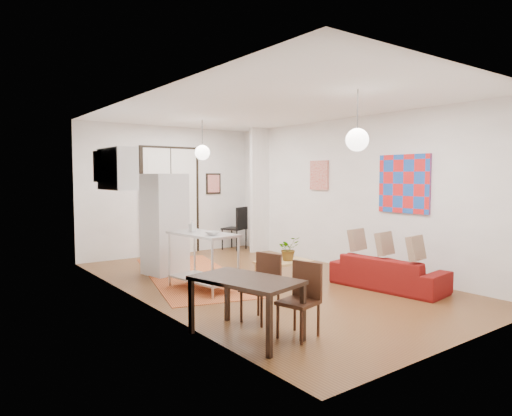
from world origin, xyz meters
TOP-DOWN VIEW (x-y plane):
  - floor at (0.00, 0.00)m, footprint 7.00×7.00m
  - ceiling at (0.00, 0.00)m, footprint 4.20×7.00m
  - wall_back at (0.00, 3.50)m, footprint 4.20×0.02m
  - wall_front at (0.00, -3.50)m, footprint 4.20×0.02m
  - wall_left at (-2.10, 0.00)m, footprint 0.02×7.00m
  - wall_right at (2.10, 0.00)m, footprint 0.02×7.00m
  - double_doors at (0.00, 3.46)m, footprint 1.44×0.06m
  - stub_partition at (1.85, 2.55)m, footprint 0.50×0.10m
  - wall_cabinet at (-1.92, 1.50)m, footprint 0.35×1.00m
  - painting_popart at (2.08, -1.25)m, footprint 0.05×1.00m
  - painting_abstract at (2.08, 0.80)m, footprint 0.05×0.50m
  - poster_back at (1.15, 3.47)m, footprint 0.40×0.03m
  - print_left at (-2.07, 2.00)m, footprint 0.03×0.44m
  - pendant_back at (0.00, 2.00)m, footprint 0.30×0.30m
  - pendant_front at (0.00, -2.00)m, footprint 0.30×0.30m
  - kilim_rug at (-0.72, 1.18)m, footprint 2.40×4.09m
  - sofa at (1.32, -1.53)m, footprint 0.94×1.86m
  - coffee_table at (0.15, -0.36)m, footprint 0.93×0.57m
  - potted_plant at (0.25, -0.36)m, footprint 0.37×0.33m
  - kitchen_counter at (-1.07, 0.16)m, footprint 0.74×1.24m
  - bowl at (-1.07, -0.14)m, footprint 0.26×0.26m
  - soap_bottle at (-1.12, 0.41)m, footprint 0.11×0.11m
  - fridge at (-1.03, 1.59)m, footprint 0.73×0.73m
  - dining_table at (-1.75, -1.96)m, footprint 0.96×1.33m
  - dining_chair_near at (-1.29, -1.53)m, footprint 0.47×0.59m
  - dining_chair_far at (-1.29, -2.23)m, footprint 0.47×0.59m
  - black_side_chair at (1.53, 3.25)m, footprint 0.63×0.64m

SIDE VIEW (x-z plane):
  - floor at x=0.00m, z-range 0.00..0.00m
  - kilim_rug at x=-0.72m, z-range 0.00..0.01m
  - sofa at x=1.32m, z-range 0.00..0.52m
  - coffee_table at x=0.15m, z-range 0.15..0.55m
  - dining_chair_near at x=-1.29m, z-range 0.06..0.88m
  - dining_chair_far at x=-1.29m, z-range 0.06..0.88m
  - kitchen_counter at x=-1.07m, z-range 0.13..1.03m
  - dining_table at x=-1.75m, z-range 0.26..0.92m
  - potted_plant at x=0.25m, z-range 0.40..0.79m
  - black_side_chair at x=1.53m, z-range 0.09..1.13m
  - fridge at x=-1.03m, z-range 0.00..1.82m
  - bowl at x=-1.07m, z-range 0.90..0.95m
  - soap_bottle at x=-1.12m, z-range 0.90..1.09m
  - double_doors at x=0.00m, z-range -0.05..2.45m
  - wall_back at x=0.00m, z-range 0.00..2.90m
  - wall_front at x=0.00m, z-range 0.00..2.90m
  - wall_left at x=-2.10m, z-range 0.00..2.90m
  - wall_right at x=2.10m, z-range 0.00..2.90m
  - stub_partition at x=1.85m, z-range 0.00..2.90m
  - poster_back at x=1.15m, z-range 1.35..1.85m
  - painting_popart at x=2.08m, z-range 1.15..2.15m
  - painting_abstract at x=2.08m, z-range 1.50..2.10m
  - wall_cabinet at x=-1.92m, z-range 1.55..2.25m
  - print_left at x=-2.07m, z-range 1.68..2.22m
  - pendant_back at x=0.00m, z-range 1.85..2.65m
  - pendant_front at x=0.00m, z-range 1.85..2.65m
  - ceiling at x=0.00m, z-range 2.89..2.91m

